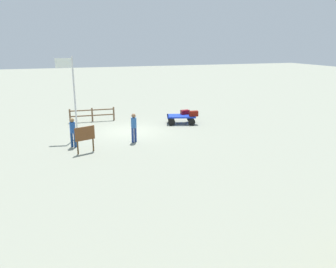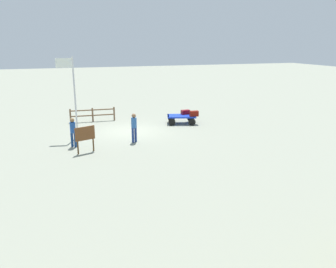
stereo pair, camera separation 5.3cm
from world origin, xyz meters
name	(u,v)px [view 2 (the right image)]	position (x,y,z in m)	size (l,w,h in m)	color
ground_plane	(131,131)	(0.00, 0.00, 0.00)	(120.00, 120.00, 0.00)	gray
luggage_cart	(181,117)	(-3.94, -1.01, 0.45)	(2.28, 1.83, 0.59)	#1736C2
suitcase_grey	(194,114)	(-4.71, -0.49, 0.78)	(0.64, 0.40, 0.38)	maroon
suitcase_dark	(185,112)	(-4.39, -1.35, 0.75)	(0.65, 0.39, 0.30)	maroon
worker_lead	(134,126)	(0.32, 2.50, 0.99)	(0.42, 0.42, 1.71)	navy
worker_trailing	(73,131)	(3.73, 2.34, 0.95)	(0.42, 0.42, 1.65)	navy
flagpole	(72,90)	(3.51, 0.39, 2.92)	(1.01, 0.19, 4.88)	silver
signboard	(85,135)	(3.19, 3.58, 0.94)	(1.05, 0.43, 1.41)	#4C3319
wooden_fence	(93,114)	(2.01, -3.72, 0.58)	(3.28, 0.28, 1.01)	brown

